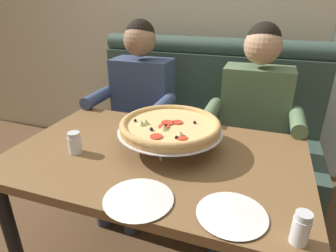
% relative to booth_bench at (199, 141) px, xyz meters
% --- Properties ---
extents(booth_bench, '(1.68, 0.78, 1.13)m').
position_rel_booth_bench_xyz_m(booth_bench, '(0.00, 0.00, 0.00)').
color(booth_bench, '#384C42').
rests_on(booth_bench, ground_plane).
extents(dining_table, '(1.30, 0.82, 0.75)m').
position_rel_booth_bench_xyz_m(dining_table, '(0.00, -0.88, 0.26)').
color(dining_table, brown).
rests_on(dining_table, ground_plane).
extents(diner_left, '(0.54, 0.64, 1.27)m').
position_rel_booth_bench_xyz_m(diner_left, '(-0.38, -0.27, 0.31)').
color(diner_left, '#2D3342').
rests_on(diner_left, ground_plane).
extents(diner_right, '(0.54, 0.64, 1.27)m').
position_rel_booth_bench_xyz_m(diner_right, '(0.38, -0.27, 0.31)').
color(diner_right, '#2D3342').
rests_on(diner_right, ground_plane).
extents(pizza, '(0.47, 0.47, 0.14)m').
position_rel_booth_bench_xyz_m(pizza, '(0.04, -0.80, 0.46)').
color(pizza, silver).
rests_on(pizza, dining_table).
extents(shaker_pepper_flakes, '(0.06, 0.06, 0.10)m').
position_rel_booth_bench_xyz_m(shaker_pepper_flakes, '(-0.34, -0.99, 0.40)').
color(shaker_pepper_flakes, white).
rests_on(shaker_pepper_flakes, dining_table).
extents(shaker_parmesan, '(0.05, 0.05, 0.10)m').
position_rel_booth_bench_xyz_m(shaker_parmesan, '(0.57, -1.22, 0.40)').
color(shaker_parmesan, white).
rests_on(shaker_parmesan, dining_table).
extents(plate_near_left, '(0.24, 0.24, 0.02)m').
position_rel_booth_bench_xyz_m(plate_near_left, '(0.06, -1.20, 0.37)').
color(plate_near_left, white).
rests_on(plate_near_left, dining_table).
extents(plate_near_right, '(0.23, 0.23, 0.02)m').
position_rel_booth_bench_xyz_m(plate_near_right, '(0.37, -1.17, 0.37)').
color(plate_near_right, white).
rests_on(plate_near_right, dining_table).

